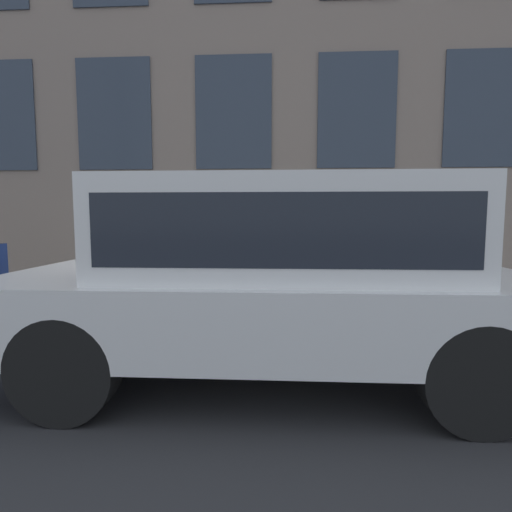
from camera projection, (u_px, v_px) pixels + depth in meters
name	position (u px, v px, depth m)	size (l,w,h in m)	color
ground_plane	(207.00, 332.00, 5.08)	(80.00, 80.00, 0.00)	#2D2D30
sidewalk	(224.00, 300.00, 6.64)	(3.17, 60.00, 0.16)	#B2ADA3
fire_hydrant	(233.00, 281.00, 5.51)	(0.34, 0.45, 0.83)	gold
person	(279.00, 247.00, 5.70)	(0.35, 0.23, 1.46)	navy
parked_truck_white_near	(275.00, 266.00, 3.56)	(2.02, 4.58, 1.76)	black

